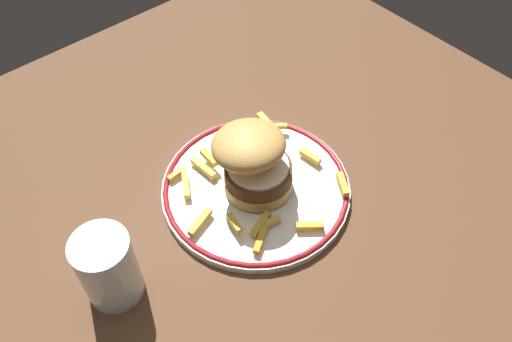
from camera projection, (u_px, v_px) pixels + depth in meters
ground_plane at (248, 241)px, 72.51cm from camera, size 111.14×107.10×4.00cm
dinner_plate at (256, 188)px, 74.94cm from camera, size 27.02×27.02×1.60cm
burger at (253, 160)px, 70.15cm from camera, size 11.33×11.54×11.13cm
fries_pile at (250, 182)px, 73.68cm from camera, size 23.18×21.26×2.94cm
water_glass at (109, 271)px, 62.18cm from camera, size 6.97×6.97×10.51cm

